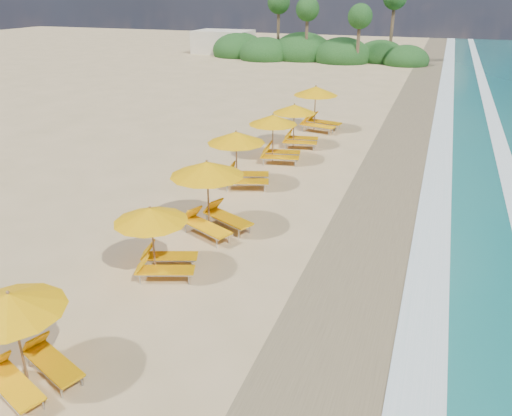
% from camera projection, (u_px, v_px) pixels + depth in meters
% --- Properties ---
extents(ground, '(160.00, 160.00, 0.00)m').
position_uv_depth(ground, '(256.00, 241.00, 16.76)').
color(ground, tan).
rests_on(ground, ground).
extents(wet_sand, '(4.00, 160.00, 0.01)m').
position_uv_depth(wet_sand, '(378.00, 261.00, 15.50)').
color(wet_sand, '#8A7752').
rests_on(wet_sand, ground).
extents(surf_foam, '(4.00, 160.00, 0.01)m').
position_uv_depth(surf_foam, '(472.00, 276.00, 14.65)').
color(surf_foam, white).
rests_on(surf_foam, ground).
extents(station_2, '(2.88, 2.83, 2.23)m').
position_uv_depth(station_2, '(21.00, 334.00, 10.26)').
color(station_2, olive).
rests_on(station_2, ground).
extents(station_3, '(2.77, 2.72, 2.16)m').
position_uv_depth(station_3, '(158.00, 236.00, 14.40)').
color(station_3, olive).
rests_on(station_3, ground).
extents(station_4, '(3.34, 3.32, 2.55)m').
position_uv_depth(station_4, '(212.00, 193.00, 16.89)').
color(station_4, olive).
rests_on(station_4, ground).
extents(station_5, '(3.10, 3.03, 2.43)m').
position_uv_depth(station_5, '(241.00, 155.00, 20.88)').
color(station_5, olive).
rests_on(station_5, ground).
extents(station_6, '(2.86, 2.74, 2.35)m').
position_uv_depth(station_6, '(277.00, 135.00, 23.92)').
color(station_6, olive).
rests_on(station_6, ground).
extents(station_7, '(2.74, 2.61, 2.29)m').
position_uv_depth(station_7, '(297.00, 123.00, 26.27)').
color(station_7, olive).
rests_on(station_7, ground).
extents(station_8, '(3.14, 3.01, 2.62)m').
position_uv_depth(station_8, '(318.00, 105.00, 29.25)').
color(station_8, olive).
rests_on(station_8, ground).
extents(treeline, '(25.80, 8.80, 9.74)m').
position_uv_depth(treeline, '(310.00, 51.00, 58.64)').
color(treeline, '#163D14').
rests_on(treeline, ground).
extents(beach_building, '(7.00, 5.00, 2.80)m').
position_uv_depth(beach_building, '(223.00, 42.00, 64.40)').
color(beach_building, beige).
rests_on(beach_building, ground).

